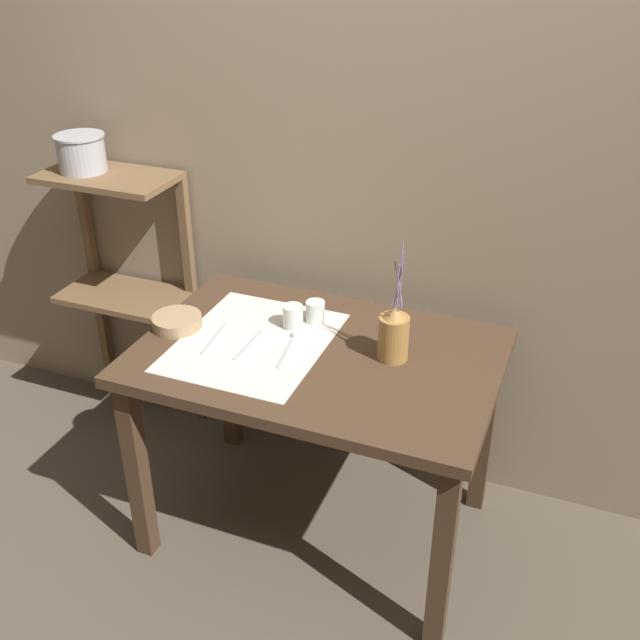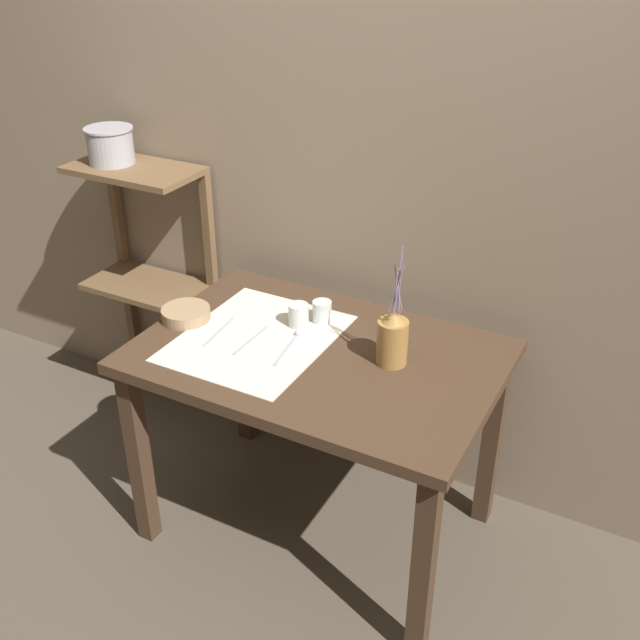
% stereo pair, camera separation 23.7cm
% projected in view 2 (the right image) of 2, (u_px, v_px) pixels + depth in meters
% --- Properties ---
extents(ground_plane, '(12.00, 12.00, 0.00)m').
position_uv_depth(ground_plane, '(318.00, 524.00, 2.81)').
color(ground_plane, brown).
extents(stone_wall_back, '(7.00, 0.06, 2.40)m').
position_uv_depth(stone_wall_back, '(386.00, 179.00, 2.61)').
color(stone_wall_back, gray).
rests_on(stone_wall_back, ground_plane).
extents(wooden_table, '(1.17, 0.79, 0.77)m').
position_uv_depth(wooden_table, '(318.00, 378.00, 2.49)').
color(wooden_table, '#422D1E').
rests_on(wooden_table, ground_plane).
extents(wooden_shelf_unit, '(0.52, 0.29, 1.15)m').
position_uv_depth(wooden_shelf_unit, '(150.00, 248.00, 3.09)').
color(wooden_shelf_unit, brown).
rests_on(wooden_shelf_unit, ground_plane).
extents(linen_cloth, '(0.47, 0.58, 0.00)m').
position_uv_depth(linen_cloth, '(257.00, 338.00, 2.51)').
color(linen_cloth, beige).
rests_on(linen_cloth, wooden_table).
extents(pitcher_with_flowers, '(0.10, 0.10, 0.40)m').
position_uv_depth(pitcher_with_flowers, '(392.00, 339.00, 2.33)').
color(pitcher_with_flowers, olive).
rests_on(pitcher_with_flowers, wooden_table).
extents(wooden_bowl, '(0.17, 0.17, 0.04)m').
position_uv_depth(wooden_bowl, '(186.00, 314.00, 2.61)').
color(wooden_bowl, '#9E7F5B').
rests_on(wooden_bowl, wooden_table).
extents(glass_tumbler_near, '(0.07, 0.07, 0.08)m').
position_uv_depth(glass_tumbler_near, '(299.00, 315.00, 2.56)').
color(glass_tumbler_near, silver).
rests_on(glass_tumbler_near, wooden_table).
extents(glass_tumbler_far, '(0.07, 0.07, 0.08)m').
position_uv_depth(glass_tumbler_far, '(322.00, 312.00, 2.58)').
color(glass_tumbler_far, silver).
rests_on(glass_tumbler_far, wooden_table).
extents(fork_inner, '(0.03, 0.20, 0.00)m').
position_uv_depth(fork_inner, '(219.00, 332.00, 2.53)').
color(fork_inner, '#A8A8AD').
rests_on(fork_inner, wooden_table).
extents(fork_outer, '(0.01, 0.20, 0.00)m').
position_uv_depth(fork_outer, '(251.00, 340.00, 2.49)').
color(fork_outer, '#A8A8AD').
rests_on(fork_outer, wooden_table).
extents(spoon_inner, '(0.05, 0.21, 0.02)m').
position_uv_depth(spoon_inner, '(293.00, 340.00, 2.48)').
color(spoon_inner, '#A8A8AD').
rests_on(spoon_inner, wooden_table).
extents(metal_pot_large, '(0.19, 0.19, 0.14)m').
position_uv_depth(metal_pot_large, '(110.00, 145.00, 2.89)').
color(metal_pot_large, '#A8A8AD').
rests_on(metal_pot_large, wooden_shelf_unit).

